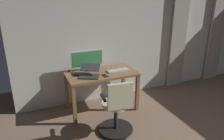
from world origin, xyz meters
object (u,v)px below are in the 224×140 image
(laptop, at_px, (90,73))
(cell_phone_by_monitor, at_px, (76,74))
(desk, at_px, (101,78))
(computer_keyboard, at_px, (118,70))
(computer_monitor, at_px, (87,59))
(office_chair, at_px, (117,109))
(computer_mouse, at_px, (70,71))
(cell_phone_face_up, at_px, (105,76))

(laptop, xyz_separation_m, cell_phone_by_monitor, (0.21, -0.16, -0.05))
(desk, distance_m, cell_phone_by_monitor, 0.48)
(computer_keyboard, bearing_deg, computer_monitor, -28.80)
(desk, relative_size, laptop, 2.71)
(office_chair, distance_m, computer_monitor, 1.16)
(cell_phone_by_monitor, bearing_deg, computer_keyboard, 156.57)
(computer_keyboard, distance_m, computer_mouse, 0.89)
(computer_monitor, relative_size, computer_mouse, 6.10)
(desk, height_order, cell_phone_by_monitor, cell_phone_by_monitor)
(desk, bearing_deg, computer_mouse, -27.00)
(office_chair, xyz_separation_m, computer_monitor, (0.14, -1.02, 0.53))
(desk, height_order, computer_keyboard, computer_keyboard)
(laptop, height_order, computer_mouse, laptop)
(office_chair, bearing_deg, computer_keyboard, 70.63)
(cell_phone_by_monitor, bearing_deg, computer_monitor, -165.19)
(computer_monitor, bearing_deg, cell_phone_face_up, 114.57)
(desk, distance_m, laptop, 0.31)
(computer_keyboard, distance_m, cell_phone_by_monitor, 0.78)
(computer_keyboard, xyz_separation_m, laptop, (0.56, 0.04, 0.04))
(cell_phone_by_monitor, bearing_deg, laptop, 128.20)
(computer_mouse, relative_size, cell_phone_by_monitor, 0.69)
(computer_keyboard, height_order, cell_phone_by_monitor, computer_keyboard)
(computer_mouse, bearing_deg, office_chair, 114.02)
(desk, height_order, cell_phone_face_up, cell_phone_face_up)
(computer_monitor, xyz_separation_m, laptop, (0.06, 0.31, -0.15))
(computer_keyboard, height_order, cell_phone_face_up, computer_keyboard)
(computer_mouse, bearing_deg, computer_keyboard, 159.17)
(desk, height_order, laptop, laptop)
(computer_mouse, bearing_deg, cell_phone_face_up, 138.96)
(computer_keyboard, relative_size, cell_phone_by_monitor, 2.90)
(office_chair, bearing_deg, computer_monitor, 103.97)
(computer_monitor, relative_size, laptop, 1.30)
(desk, xyz_separation_m, laptop, (0.25, 0.09, 0.16))
(cell_phone_face_up, bearing_deg, computer_keyboard, -158.55)
(computer_monitor, height_order, computer_keyboard, computer_monitor)
(office_chair, bearing_deg, computer_mouse, 120.16)
(computer_monitor, height_order, cell_phone_by_monitor, computer_monitor)
(office_chair, distance_m, cell_phone_face_up, 0.69)
(laptop, bearing_deg, cell_phone_face_up, -173.89)
(desk, distance_m, computer_keyboard, 0.34)
(desk, xyz_separation_m, computer_keyboard, (-0.31, 0.05, 0.12))
(cell_phone_face_up, bearing_deg, cell_phone_by_monitor, -32.01)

